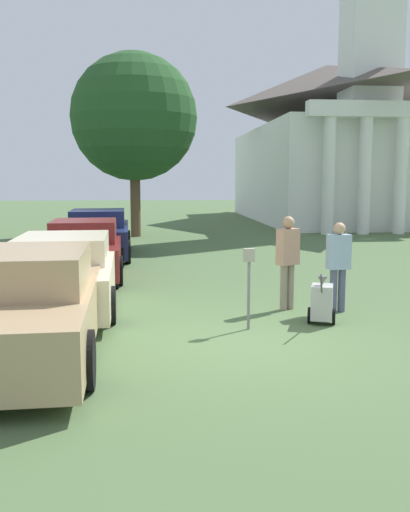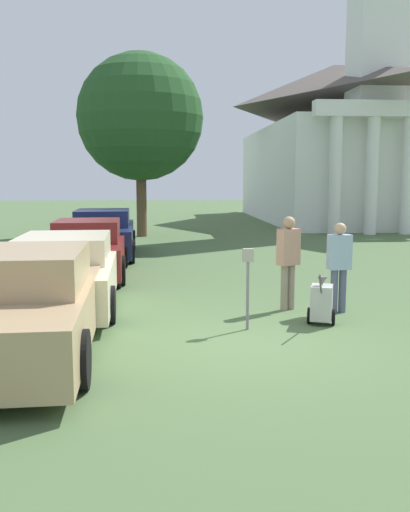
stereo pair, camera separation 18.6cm
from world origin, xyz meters
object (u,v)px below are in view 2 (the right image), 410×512
parked_car_navy (103,235)px  person_supervisor (339,262)px  equipment_cart (322,302)px  parked_car_maroon (89,250)px  parked_car_tan (30,304)px  person_worker (288,257)px  church (335,133)px  parked_car_cream (66,272)px  parking_meter (248,273)px

parked_car_navy → person_supervisor: (5.22, -8.18, 0.25)m
parked_car_navy → equipment_cart: bearing=-65.1°
parked_car_maroon → person_supervisor: bearing=-43.1°
parked_car_maroon → parked_car_navy: bearing=87.6°
parked_car_tan → person_worker: bearing=26.7°
parked_car_tan → parked_car_maroon: (-0.00, 6.58, -0.03)m
parked_car_navy → equipment_cart: parked_car_navy is taller
parked_car_maroon → church: 23.09m
parked_car_cream → parked_car_navy: (-0.00, 7.14, 0.05)m
equipment_cart → church: bearing=91.9°
parked_car_cream → person_worker: person_worker is taller
person_supervisor → equipment_cart: 1.17m
person_worker → parked_car_tan: bearing=1.3°
parked_car_maroon → person_worker: 6.01m
parked_car_cream → person_worker: size_ratio=2.96×
parked_car_tan → parked_car_maroon: size_ratio=1.14×
parked_car_cream → parked_car_maroon: 3.43m
parked_car_maroon → parked_car_navy: parked_car_navy is taller
parking_meter → church: bearing=70.2°
person_worker → parked_car_cream: bearing=-37.6°
parked_car_cream → parked_car_navy: bearing=87.6°
parking_meter → equipment_cart: parking_meter is taller
parked_car_tan → parked_car_maroon: 6.58m
parked_car_tan → parked_car_navy: 10.29m
church → parked_car_navy: bearing=-128.4°
parked_car_navy → equipment_cart: size_ratio=5.16×
parked_car_tan → person_worker: 4.95m
equipment_cart → parked_car_navy: bearing=136.4°
church → parked_car_cream: bearing=-118.4°
equipment_cart → parked_car_maroon: bearing=150.3°
parking_meter → equipment_cart: (1.33, 0.25, -0.57)m
parked_car_tan → parked_car_navy: parked_car_navy is taller
parked_car_cream → parked_car_tan: bearing=-92.4°
person_supervisor → church: size_ratio=0.08×
parked_car_tan → parked_car_navy: (-0.00, 10.29, 0.01)m
parked_car_maroon → person_worker: (4.32, -4.17, 0.35)m
parked_car_cream → person_worker: (4.32, -0.74, 0.37)m
parked_car_navy → parking_meter: 9.86m
parked_car_navy → person_supervisor: person_supervisor is taller
parked_car_cream → parking_meter: (3.33, -2.14, 0.29)m
person_worker → equipment_cart: size_ratio=1.81×
parked_car_cream → equipment_cart: parked_car_cream is taller
person_worker → church: church is taller
parked_car_cream → church: bearing=59.1°
parked_car_cream → parking_meter: 3.97m
parked_car_navy → church: (12.20, 15.37, 4.48)m
parked_car_tan → equipment_cart: size_ratio=5.36×
parked_car_navy → parking_meter: parked_car_navy is taller
equipment_cart → church: (7.54, 24.40, 4.82)m
parked_car_tan → parked_car_navy: bearing=87.6°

